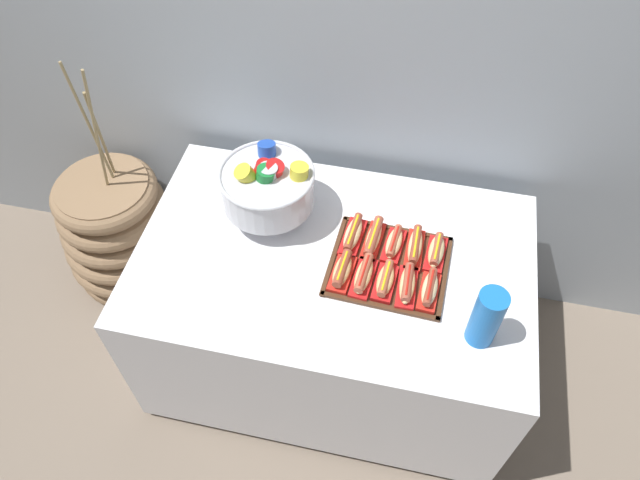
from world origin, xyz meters
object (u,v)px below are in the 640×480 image
Objects in this scene: serving_tray at (389,266)px; hot_dog_0 at (342,271)px; hot_dog_7 at (394,244)px; hot_dog_6 at (373,239)px; cup_stack at (486,318)px; hot_dog_8 at (415,247)px; hot_dog_1 at (364,275)px; buffet_table at (332,309)px; hot_dog_2 at (385,281)px; hot_dog_3 at (407,285)px; floor_vase at (121,232)px; hot_dog_9 at (436,252)px; punch_bowl at (268,185)px; hot_dog_4 at (429,290)px; hot_dog_5 at (353,235)px.

serving_tray is 0.17m from hot_dog_0.
hot_dog_0 reaches higher than hot_dog_7.
hot_dog_6 is 0.81× the size of cup_stack.
hot_dog_1 is at bearing -134.79° from hot_dog_8.
buffet_table is 8.97× the size of hot_dog_2.
hot_dog_3 is 0.92× the size of hot_dog_6.
floor_vase is 6.95× the size of hot_dog_3.
floor_vase is at bearing 162.78° from hot_dog_0.
buffet_table is at bearing -159.07° from hot_dog_7.
punch_bowl is (-0.63, 0.08, 0.12)m from hot_dog_9.
floor_vase is 7.31× the size of hot_dog_0.
hot_dog_1 is (0.12, -0.08, 0.39)m from buffet_table.
cup_stack is at bearing -22.81° from buffet_table.
hot_dog_6 reaches higher than hot_dog_2.
hot_dog_4 is at bearing -68.07° from hot_dog_8.
hot_dog_0 is at bearing 177.48° from hot_dog_4.
hot_dog_3 is at bearing -2.52° from hot_dog_0.
hot_dog_8 is (0.01, 0.16, 0.00)m from hot_dog_3.
hot_dog_1 is 0.51× the size of punch_bowl.
hot_dog_4 is at bearing -31.33° from serving_tray.
hot_dog_3 is (1.33, -0.35, 0.48)m from floor_vase.
hot_dog_8 is 0.79× the size of cup_stack.
hot_dog_3 is 1.05× the size of hot_dog_9.
hot_dog_3 is at bearing -23.84° from punch_bowl.
hot_dog_6 is 0.15m from hot_dog_8.
cup_stack is at bearing -35.36° from hot_dog_4.
hot_dog_6 is (-0.22, 0.17, 0.00)m from hot_dog_4.
hot_dog_3 is 1.06× the size of hot_dog_7.
hot_dog_3 is at bearing -116.96° from hot_dog_9.
punch_bowl reaches higher than hot_dog_1.
cup_stack reaches higher than hot_dog_1.
floor_vase is at bearing 171.34° from hot_dog_6.
hot_dog_8 is at bearing 45.21° from serving_tray.
buffet_table is 7.56× the size of hot_dog_6.
hot_dog_6 is 0.08m from hot_dog_7.
punch_bowl is (-0.47, 0.24, 0.12)m from hot_dog_2.
hot_dog_1 and hot_dog_9 have the same top height.
hot_dog_3 is 0.50× the size of punch_bowl.
hot_dog_7 is 0.99× the size of hot_dog_9.
floor_vase reaches higher than hot_dog_5.
hot_dog_3 reaches higher than hot_dog_7.
punch_bowl is (-0.62, 0.24, 0.12)m from hot_dog_4.
buffet_table is 0.48m from hot_dog_8.
hot_dog_4 is (0.30, -0.01, -0.00)m from hot_dog_0.
hot_dog_0 and hot_dog_6 have the same top height.
punch_bowl reaches higher than buffet_table.
cup_stack is at bearing -42.95° from hot_dog_7.
hot_dog_5 is at bearing 148.67° from serving_tray.
hot_dog_7 is at bearing 63.04° from hot_dog_1.
floor_vase is at bearing 165.16° from hot_dog_3.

